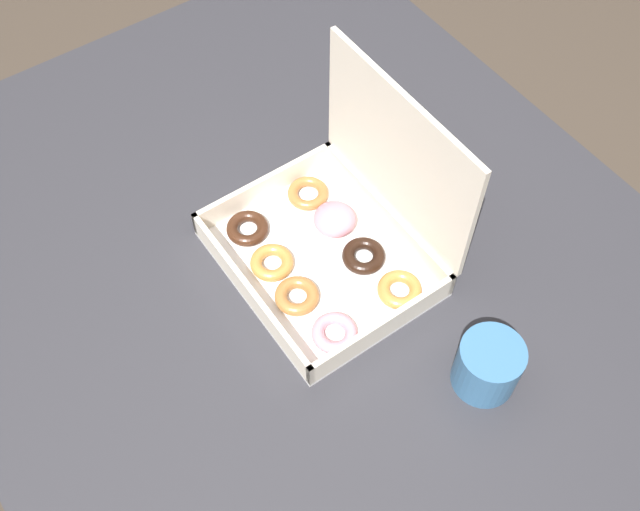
% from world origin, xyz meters
% --- Properties ---
extents(ground_plane, '(8.00, 8.00, 0.00)m').
position_xyz_m(ground_plane, '(0.00, 0.00, 0.00)').
color(ground_plane, '#42382D').
extents(dining_table, '(1.19, 1.00, 0.72)m').
position_xyz_m(dining_table, '(0.00, 0.00, 0.64)').
color(dining_table, '#2D2D33').
rests_on(dining_table, ground_plane).
extents(donut_box, '(0.31, 0.26, 0.27)m').
position_xyz_m(donut_box, '(0.04, 0.05, 0.78)').
color(donut_box, white).
rests_on(donut_box, dining_table).
extents(coffee_mug, '(0.09, 0.09, 0.08)m').
position_xyz_m(coffee_mug, '(0.31, 0.09, 0.77)').
color(coffee_mug, teal).
rests_on(coffee_mug, dining_table).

